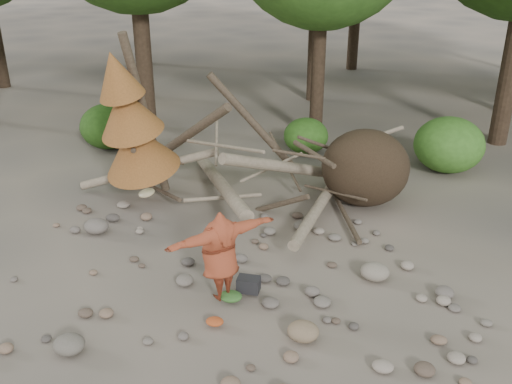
# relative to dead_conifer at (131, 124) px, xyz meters

# --- Properties ---
(ground) EXTENTS (120.00, 120.00, 0.00)m
(ground) POSITION_rel_dead_conifer_xyz_m (3.12, -3.37, -2.11)
(ground) COLOR #514C44
(ground) RESTS_ON ground
(deadfall_pile) EXTENTS (8.55, 5.24, 3.30)m
(deadfall_pile) POSITION_rel_dead_conifer_xyz_m (5.13, 0.87, -1.16)
(deadfall_pile) COLOR #332619
(deadfall_pile) RESTS_ON ground
(dead_conifer) EXTENTS (2.06, 2.16, 4.35)m
(dead_conifer) POSITION_rel_dead_conifer_xyz_m (0.00, 0.00, 0.00)
(dead_conifer) COLOR #4C3F30
(dead_conifer) RESTS_ON ground
(bush_left) EXTENTS (1.80, 1.80, 1.44)m
(bush_left) POSITION_rel_dead_conifer_xyz_m (-2.38, 3.83, -1.39)
(bush_left) COLOR #275115
(bush_left) RESTS_ON ground
(bush_mid) EXTENTS (1.40, 1.40, 1.12)m
(bush_mid) POSITION_rel_dead_conifer_xyz_m (3.92, 4.43, -1.55)
(bush_mid) COLOR #33661D
(bush_mid) RESTS_ON ground
(bush_right) EXTENTS (2.00, 2.00, 1.60)m
(bush_right) POSITION_rel_dead_conifer_xyz_m (8.12, 3.63, -1.31)
(bush_right) COLOR #3F7925
(bush_right) RESTS_ON ground
(frisbee_thrower) EXTENTS (2.51, 1.93, 2.11)m
(frisbee_thrower) POSITION_rel_dead_conifer_xyz_m (3.08, -3.85, -1.13)
(frisbee_thrower) COLOR brown
(frisbee_thrower) RESTS_ON ground
(backpack) EXTENTS (0.45, 0.31, 0.29)m
(backpack) POSITION_rel_dead_conifer_xyz_m (3.55, -3.54, -1.97)
(backpack) COLOR black
(backpack) RESTS_ON ground
(cloth_green) EXTENTS (0.43, 0.36, 0.16)m
(cloth_green) POSITION_rel_dead_conifer_xyz_m (3.27, -3.88, -2.03)
(cloth_green) COLOR #315D25
(cloth_green) RESTS_ON ground
(cloth_orange) EXTENTS (0.32, 0.26, 0.12)m
(cloth_orange) POSITION_rel_dead_conifer_xyz_m (3.15, -4.65, -2.05)
(cloth_orange) COLOR #A0411B
(cloth_orange) RESTS_ON ground
(boulder_front_left) EXTENTS (0.53, 0.48, 0.32)m
(boulder_front_left) POSITION_rel_dead_conifer_xyz_m (0.93, -5.72, -1.95)
(boulder_front_left) COLOR #625D52
(boulder_front_left) RESTS_ON ground
(boulder_front_right) EXTENTS (0.55, 0.49, 0.33)m
(boulder_front_right) POSITION_rel_dead_conifer_xyz_m (4.72, -4.73, -1.95)
(boulder_front_right) COLOR #7C684D
(boulder_front_right) RESTS_ON ground
(boulder_mid_right) EXTENTS (0.59, 0.53, 0.35)m
(boulder_mid_right) POSITION_rel_dead_conifer_xyz_m (5.96, -2.62, -1.94)
(boulder_mid_right) COLOR gray
(boulder_mid_right) RESTS_ON ground
(boulder_mid_left) EXTENTS (0.57, 0.52, 0.34)m
(boulder_mid_left) POSITION_rel_dead_conifer_xyz_m (-0.38, -1.72, -1.94)
(boulder_mid_left) COLOR #655E55
(boulder_mid_left) RESTS_ON ground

